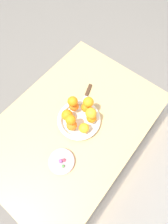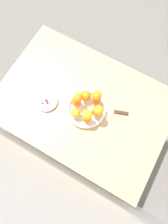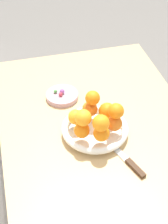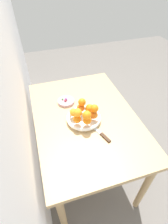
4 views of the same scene
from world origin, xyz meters
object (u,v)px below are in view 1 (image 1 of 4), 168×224
orange_4 (84,128)px  orange_7 (73,101)px  dining_table (73,128)px  orange_6 (88,102)px  orange_8 (71,120)px  orange_9 (91,113)px  orange_5 (91,118)px  knife (85,98)px  candy_dish (62,162)px  fruit_bowl (79,120)px  candy_ball_1 (64,160)px  orange_1 (74,106)px  orange_2 (67,115)px  candy_ball_3 (63,166)px  orange_0 (86,107)px  candy_ball_2 (61,161)px  candy_ball_0 (61,161)px  orange_3 (72,125)px

orange_4 → orange_7: bearing=-116.1°
dining_table → orange_6: (-0.12, 0.03, 0.22)m
orange_8 → orange_9: (-0.10, 0.06, 0.00)m
orange_5 → knife: orange_5 is taller
candy_dish → orange_5: (-0.28, -0.02, 0.06)m
dining_table → orange_4: orange_4 is taller
fruit_bowl → candy_ball_1: same height
orange_1 → orange_2: bearing=6.2°
orange_4 → candy_ball_3: (0.22, 0.04, -0.04)m
orange_1 → orange_4: same height
orange_2 → orange_0: bearing=153.6°
orange_9 → candy_dish: bearing=4.6°
candy_dish → orange_7: bearing=-152.0°
orange_5 → orange_9: 0.06m
orange_6 → orange_7: orange_6 is taller
dining_table → orange_1: orange_1 is taller
orange_0 → knife: 0.12m
candy_dish → orange_1: orange_1 is taller
orange_5 → candy_dish: bearing=3.6°
dining_table → orange_4: bearing=90.4°
fruit_bowl → orange_4: size_ratio=4.38×
orange_1 → orange_2: size_ratio=0.90×
candy_dish → orange_2: 0.25m
dining_table → orange_2: (0.00, -0.03, 0.16)m
orange_5 → orange_9: size_ratio=0.95×
orange_0 → orange_7: orange_7 is taller
orange_4 → candy_ball_3: size_ratio=3.78×
orange_0 → orange_5: 0.07m
orange_0 → orange_8: orange_8 is taller
candy_ball_3 → knife: (-0.40, -0.17, -0.02)m
orange_4 → orange_5: same height
candy_ball_2 → candy_dish: bearing=156.3°
candy_ball_0 → orange_9: bearing=-175.2°
knife → orange_2: bearing=3.8°
fruit_bowl → orange_5: bearing=122.6°
fruit_bowl → orange_8: size_ratio=4.56×
orange_0 → candy_ball_0: bearing=14.6°
orange_4 → candy_ball_3: 0.23m
dining_table → orange_8: bearing=37.9°
dining_table → orange_0: size_ratio=18.41×
orange_0 → orange_8: size_ratio=1.07×
candy_ball_0 → orange_0: bearing=-165.4°
orange_2 → knife: orange_2 is taller
orange_3 → orange_7: orange_7 is taller
orange_4 → candy_ball_2: (0.21, 0.01, -0.04)m
candy_dish → orange_3: bearing=-157.1°
orange_8 → candy_ball_1: size_ratio=3.28×
candy_dish → candy_ball_0: 0.02m
orange_0 → orange_9: bearing=59.7°
fruit_bowl → candy_dish: 0.26m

